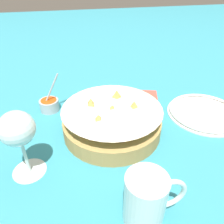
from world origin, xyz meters
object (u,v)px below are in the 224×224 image
wine_glass (18,131)px  beer_mug (146,201)px  food_basket (112,121)px  side_plate (204,112)px  sauce_cup (49,104)px

wine_glass → beer_mug: size_ratio=1.38×
food_basket → beer_mug: size_ratio=2.31×
beer_mug → side_plate: 0.40m
food_basket → side_plate: bearing=3.0°
food_basket → beer_mug: (0.00, -0.25, 0.01)m
food_basket → sauce_cup: 0.22m
wine_glass → side_plate: size_ratio=0.71×
sauce_cup → side_plate: sauce_cup is taller
sauce_cup → wine_glass: size_ratio=0.78×
food_basket → sauce_cup: (-0.16, 0.15, -0.02)m
side_plate → wine_glass: bearing=-167.5°
wine_glass → side_plate: (0.50, 0.11, -0.11)m
wine_glass → beer_mug: bearing=-36.8°
food_basket → sauce_cup: size_ratio=2.16×
food_basket → beer_mug: bearing=-89.8°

